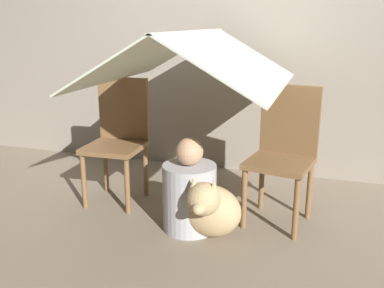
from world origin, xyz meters
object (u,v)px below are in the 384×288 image
(chair_right, at_px, (283,150))
(person_front, at_px, (189,193))
(dog, at_px, (208,208))
(chair_left, at_px, (118,136))

(chair_right, relative_size, person_front, 1.49)
(dog, bearing_deg, chair_left, 152.91)
(chair_left, bearing_deg, person_front, -27.79)
(chair_right, distance_m, dog, 0.63)
(chair_left, distance_m, chair_right, 1.18)
(chair_left, relative_size, dog, 2.09)
(person_front, xyz_separation_m, dog, (0.15, -0.09, -0.05))
(chair_left, bearing_deg, chair_right, -1.43)
(chair_right, height_order, person_front, chair_right)
(person_front, bearing_deg, chair_right, 30.80)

